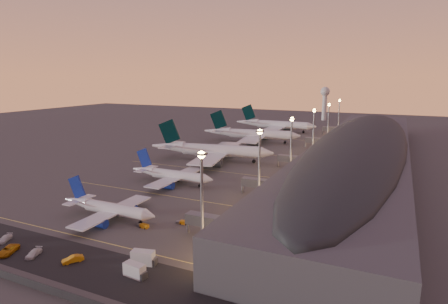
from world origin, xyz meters
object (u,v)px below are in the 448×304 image
catering_truck_a (135,271)px  catering_truck_b (144,258)px  airliner_wide_mid (251,134)px  service_van_b (8,250)px  airliner_narrow_south (108,208)px  baggage_tug_b (182,222)px  airliner_wide_far (275,125)px  airliner_wide_near (211,150)px  baggage_tug_a (143,226)px  service_van_d (73,259)px  service_van_c (34,253)px  radar_tower (325,98)px  airliner_narrow_north (171,175)px  service_van_a (5,239)px

catering_truck_a → catering_truck_b: 5.63m
airliner_wide_mid → service_van_b: size_ratio=10.26×
airliner_narrow_south → baggage_tug_b: bearing=13.5°
airliner_wide_far → catering_truck_b: airliner_wide_far is taller
airliner_wide_near → airliner_wide_far: (-1.08, 113.38, -0.05)m
baggage_tug_a → service_van_b: (-20.14, -27.21, 0.38)m
airliner_wide_near → baggage_tug_a: (22.03, -86.03, -4.88)m
service_van_b → service_van_d: service_van_b is taller
airliner_wide_mid → catering_truck_a: 173.12m
airliner_wide_far → catering_truck_b: bearing=-81.2°
baggage_tug_a → service_van_c: bearing=-112.5°
service_van_b → service_van_d: (17.87, 3.51, -0.08)m
radar_tower → baggage_tug_b: 286.45m
catering_truck_a → service_van_c: bearing=-169.1°
catering_truck_a → service_van_b: 35.58m
airliner_narrow_north → airliner_wide_far: size_ratio=0.59×
service_van_b → airliner_narrow_south: bearing=55.4°
airliner_narrow_south → baggage_tug_b: 23.87m
radar_tower → catering_truck_b: bearing=-87.0°
service_van_b → baggage_tug_b: bearing=27.1°
airliner_narrow_north → baggage_tug_a: (17.53, -42.05, -3.01)m
airliner_wide_mid → baggage_tug_a: airliner_wide_mid is taller
baggage_tug_b → service_van_b: 44.98m
catering_truck_a → service_van_c: 28.61m
baggage_tug_b → catering_truck_a: (6.28, -29.83, 0.95)m
airliner_wide_mid → service_van_c: (9.61, -171.60, -4.59)m
airliner_wide_near → service_van_a: bearing=-102.7°
baggage_tug_b → airliner_narrow_south: bearing=-174.4°
airliner_narrow_north → catering_truck_b: (30.98, -59.34, -1.98)m
service_van_b → service_van_c: size_ratio=1.25×
radar_tower → service_van_d: radar_tower is taller
catering_truck_a → service_van_d: size_ratio=1.16×
radar_tower → service_van_b: (-17.58, -319.81, -21.00)m
airliner_wide_mid → catering_truck_a: (38.07, -168.83, -3.90)m
baggage_tug_b → service_van_b: size_ratio=0.58×
baggage_tug_a → catering_truck_b: size_ratio=0.61×
radar_tower → baggage_tug_a: bearing=-89.5°
baggage_tug_b → service_van_d: (-11.13, -30.88, 0.32)m
baggage_tug_b → service_van_c: 39.43m
airliner_wide_near → radar_tower: (19.47, 206.57, 16.50)m
service_van_c → airliner_narrow_north: bearing=73.0°
airliner_narrow_north → service_van_c: size_ratio=7.49×
airliner_wide_far → catering_truck_a: (38.25, -222.06, -3.90)m
radar_tower → service_van_c: size_ratio=6.44×
airliner_wide_far → service_van_b: 226.68m
airliner_wide_far → catering_truck_b: size_ratio=10.44×
airliner_wide_near → service_van_b: (1.90, -113.24, -4.50)m
airliner_narrow_north → service_van_c: airliner_narrow_north is taller
service_van_c → airliner_narrow_south: bearing=71.1°
baggage_tug_a → baggage_tug_b: bearing=44.2°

